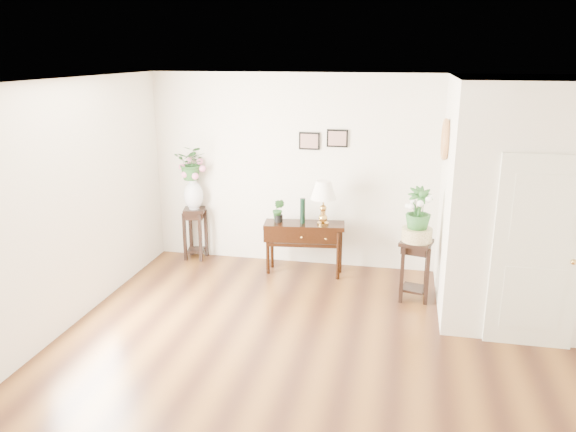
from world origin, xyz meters
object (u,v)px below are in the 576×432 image
(plant_stand_a, at_px, (195,234))
(table_lamp, at_px, (323,200))
(console_table, at_px, (304,248))
(plant_stand_b, at_px, (415,270))

(plant_stand_a, bearing_deg, table_lamp, -7.40)
(console_table, relative_size, plant_stand_a, 1.42)
(console_table, bearing_deg, plant_stand_b, -26.83)
(console_table, bearing_deg, table_lamp, -6.60)
(table_lamp, height_order, plant_stand_a, table_lamp)
(plant_stand_b, bearing_deg, table_lamp, 156.03)
(console_table, distance_m, plant_stand_b, 1.64)
(console_table, bearing_deg, plant_stand_a, 164.89)
(console_table, xyz_separation_m, table_lamp, (0.26, 0.00, 0.73))
(plant_stand_a, bearing_deg, plant_stand_b, -14.15)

